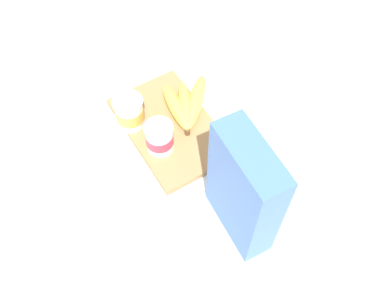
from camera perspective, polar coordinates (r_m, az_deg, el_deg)
ground_plane at (r=1.14m, az=-2.79°, el=1.93°), size 2.40×2.40×0.00m
cutting_board at (r=1.14m, az=-2.80°, el=2.17°), size 0.33×0.21×0.02m
cereal_box at (r=0.89m, az=6.53°, el=-6.25°), size 0.18×0.08×0.29m
yogurt_cup_front at (r=1.06m, az=-4.22°, el=0.82°), size 0.07×0.07×0.08m
yogurt_cup_back at (r=1.11m, az=-8.10°, el=4.09°), size 0.08×0.08×0.09m
banana_bunch at (r=1.15m, az=-0.79°, el=5.13°), size 0.17×0.16×0.04m
spoon at (r=1.26m, az=-8.41°, el=8.57°), size 0.07×0.13×0.01m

